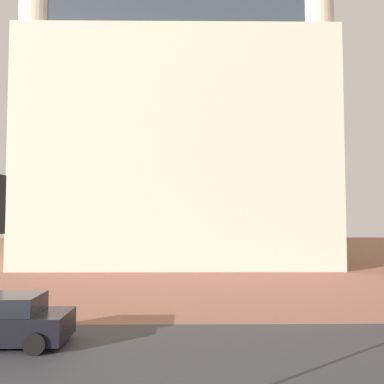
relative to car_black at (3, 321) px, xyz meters
name	(u,v)px	position (x,y,z in m)	size (l,w,h in m)	color
ground_plane	(182,357)	(5.55, -1.10, -0.73)	(120.00, 120.00, 0.00)	#93604C
street_asphalt_strip	(181,366)	(5.55, -1.83, -0.73)	(120.00, 8.32, 0.00)	#38383D
landmark_building	(175,138)	(4.62, 22.56, 9.96)	(24.24, 13.87, 33.73)	beige
car_black	(3,321)	(0.00, 0.00, 0.00)	(4.02, 2.01, 1.54)	black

